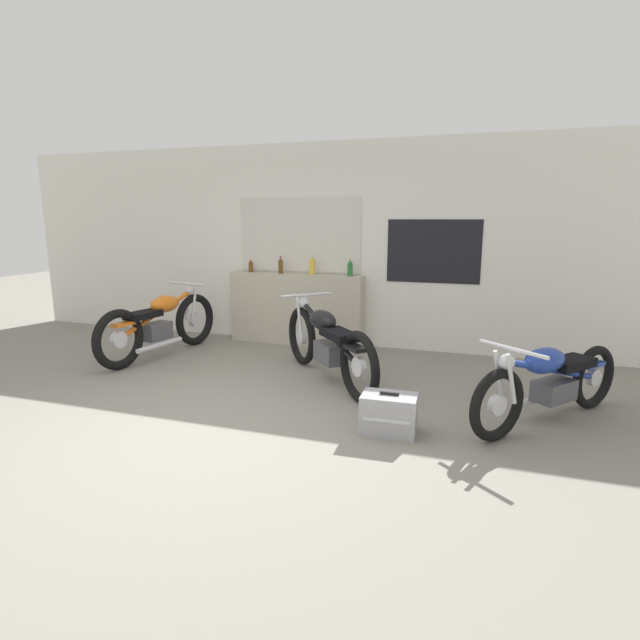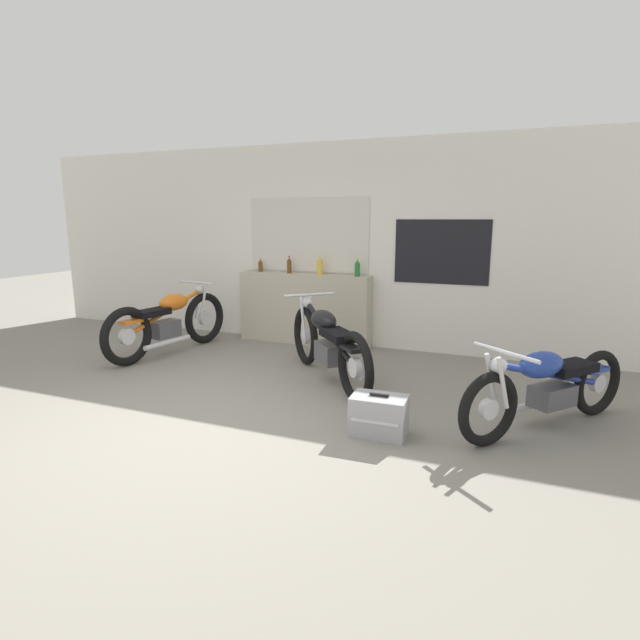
{
  "view_description": "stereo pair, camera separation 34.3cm",
  "coord_description": "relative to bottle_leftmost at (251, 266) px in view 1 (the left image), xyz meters",
  "views": [
    {
      "loc": [
        2.15,
        -3.49,
        1.78
      ],
      "look_at": [
        0.5,
        1.51,
        0.7
      ],
      "focal_mm": 28.0,
      "sensor_mm": 36.0,
      "label": 1
    },
    {
      "loc": [
        2.47,
        -3.37,
        1.78
      ],
      "look_at": [
        0.5,
        1.51,
        0.7
      ],
      "focal_mm": 28.0,
      "sensor_mm": 36.0,
      "label": 2
    }
  ],
  "objects": [
    {
      "name": "motorcycle_orange",
      "position": [
        -0.72,
        -1.23,
        -0.66
      ],
      "size": [
        0.64,
        2.05,
        0.91
      ],
      "color": "black",
      "rests_on": "ground_plane"
    },
    {
      "name": "ground_plane",
      "position": [
        1.09,
        -3.11,
        -1.09
      ],
      "size": [
        24.0,
        24.0,
        0.0
      ],
      "primitive_type": "plane",
      "color": "gray"
    },
    {
      "name": "bottle_center",
      "position": [
        0.97,
        -0.05,
        0.04
      ],
      "size": [
        0.08,
        0.08,
        0.28
      ],
      "color": "gold",
      "rests_on": "sill_counter"
    },
    {
      "name": "bottle_left_center",
      "position": [
        0.49,
        -0.03,
        0.02
      ],
      "size": [
        0.07,
        0.07,
        0.25
      ],
      "color": "#5B3814",
      "rests_on": "sill_counter"
    },
    {
      "name": "hard_case_silver",
      "position": [
        2.56,
        -2.68,
        -0.92
      ],
      "size": [
        0.47,
        0.32,
        0.36
      ],
      "color": "#9E9EA3",
      "rests_on": "ground_plane"
    },
    {
      "name": "wall_back",
      "position": [
        1.1,
        0.14,
        0.31
      ],
      "size": [
        10.0,
        0.07,
        2.8
      ],
      "color": "silver",
      "rests_on": "ground_plane"
    },
    {
      "name": "motorcycle_blue",
      "position": [
        3.85,
        -2.03,
        -0.71
      ],
      "size": [
        1.34,
        1.56,
        0.77
      ],
      "color": "black",
      "rests_on": "ground_plane"
    },
    {
      "name": "sill_counter",
      "position": [
        0.72,
        -0.03,
        -0.59
      ],
      "size": [
        1.94,
        0.28,
        1.0
      ],
      "color": "#B7AD99",
      "rests_on": "ground_plane"
    },
    {
      "name": "bottle_leftmost",
      "position": [
        0.0,
        0.0,
        0.0
      ],
      "size": [
        0.06,
        0.06,
        0.2
      ],
      "color": "#5B3814",
      "rests_on": "sill_counter"
    },
    {
      "name": "motorcycle_black",
      "position": [
        1.65,
        -1.52,
        -0.66
      ],
      "size": [
        1.53,
        1.63,
        0.9
      ],
      "color": "black",
      "rests_on": "ground_plane"
    },
    {
      "name": "bottle_right_center",
      "position": [
        1.51,
        -0.05,
        0.02
      ],
      "size": [
        0.07,
        0.07,
        0.24
      ],
      "color": "#23662D",
      "rests_on": "sill_counter"
    }
  ]
}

